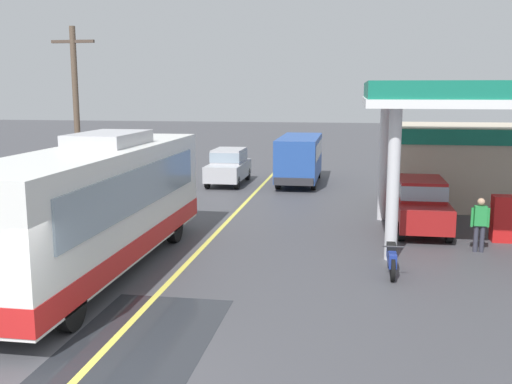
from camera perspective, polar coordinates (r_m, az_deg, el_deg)
ground at (r=29.30m, az=0.26°, el=0.31°), size 120.00×120.00×0.00m
lane_divider_stripe at (r=24.46m, az=-1.58°, el=-1.61°), size 0.16×50.00×0.01m
wet_puddle_patch at (r=12.37m, az=-10.77°, el=-13.47°), size 2.76×4.50×0.01m
coach_bus_main at (r=16.36m, az=-15.09°, el=-1.57°), size 2.60×11.04×3.69m
gas_station_roadside at (r=24.49m, az=20.77°, el=3.98°), size 9.10×11.95×5.10m
car_at_pump at (r=21.30m, az=15.59°, el=-0.92°), size 1.70×4.20×1.82m
minibus_opposing_lane at (r=30.99m, az=4.22°, el=3.55°), size 2.04×6.13×2.44m
motorcycle_parked_forecourt at (r=16.23m, az=12.93°, el=-6.20°), size 0.55×1.80×0.92m
pedestrian_near_pump at (r=22.01m, az=16.28°, el=-0.83°), size 0.55×0.22×1.66m
pedestrian_by_shop at (r=19.04m, az=20.78°, el=-2.71°), size 0.55×0.22×1.66m
car_trailing_behind_bus at (r=30.77m, az=-2.65°, el=2.66°), size 1.70×4.20×1.82m
utility_pole_roadside at (r=25.40m, az=-16.91°, el=7.16°), size 1.80×0.24×7.35m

